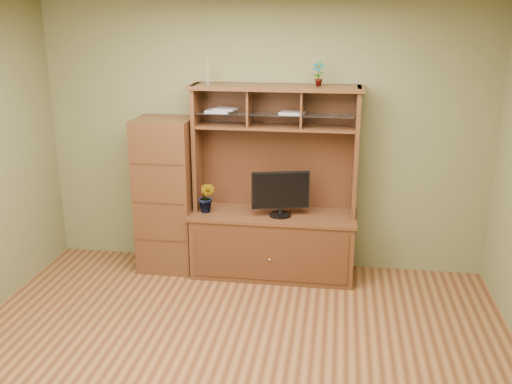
# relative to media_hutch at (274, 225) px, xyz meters

# --- Properties ---
(room) EXTENTS (4.54, 4.04, 2.74)m
(room) POSITION_rel_media_hutch_xyz_m (-0.14, -1.73, 0.83)
(room) COLOR #522C17
(room) RESTS_ON ground
(media_hutch) EXTENTS (1.66, 0.61, 1.90)m
(media_hutch) POSITION_rel_media_hutch_xyz_m (0.00, 0.00, 0.00)
(media_hutch) COLOR #3F2412
(media_hutch) RESTS_ON room
(monitor) EXTENTS (0.56, 0.22, 0.45)m
(monitor) POSITION_rel_media_hutch_xyz_m (0.07, -0.08, 0.36)
(monitor) COLOR black
(monitor) RESTS_ON media_hutch
(orchid_plant) EXTENTS (0.20, 0.18, 0.31)m
(orchid_plant) POSITION_rel_media_hutch_xyz_m (-0.66, -0.08, 0.28)
(orchid_plant) COLOR #21531C
(orchid_plant) RESTS_ON media_hutch
(top_plant) EXTENTS (0.14, 0.11, 0.23)m
(top_plant) POSITION_rel_media_hutch_xyz_m (0.40, 0.08, 1.49)
(top_plant) COLOR #2E6222
(top_plant) RESTS_ON media_hutch
(reed_diffuser) EXTENTS (0.05, 0.05, 0.26)m
(reed_diffuser) POSITION_rel_media_hutch_xyz_m (-0.66, 0.08, 1.48)
(reed_diffuser) COLOR silver
(reed_diffuser) RESTS_ON media_hutch
(magazines) EXTENTS (0.97, 0.21, 0.04)m
(magazines) POSITION_rel_media_hutch_xyz_m (-0.30, 0.08, 1.13)
(magazines) COLOR #AAABAF
(magazines) RESTS_ON media_hutch
(side_cabinet) EXTENTS (0.56, 0.51, 1.57)m
(side_cabinet) POSITION_rel_media_hutch_xyz_m (-1.10, -0.00, 0.26)
(side_cabinet) COLOR #3F2412
(side_cabinet) RESTS_ON room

